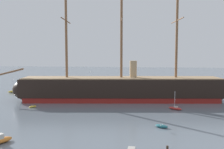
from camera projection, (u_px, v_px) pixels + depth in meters
tall_ship at (121, 88)px, 69.43m from camera, size 63.66×16.03×30.65m
motorboat_foreground_left at (1, 140)px, 37.40m from camera, size 2.94×3.50×1.38m
dinghy_mid_right at (162, 126)px, 44.97m from camera, size 2.52×1.93×0.55m
dinghy_alongside_bow at (33, 107)px, 61.24m from camera, size 1.76×1.98×0.44m
sailboat_alongside_stern at (175, 108)px, 58.81m from camera, size 3.24×2.65×4.24m
sailboat_far_left at (14, 91)px, 83.57m from camera, size 3.71×3.14×4.91m
dinghy_far_right at (205, 99)px, 71.04m from camera, size 2.03×2.64×0.57m
motorboat_distant_centre at (120, 90)px, 84.84m from camera, size 4.37×2.49×1.73m
seagull_in_flight at (91, 72)px, 55.18m from camera, size 0.61×1.21×0.14m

